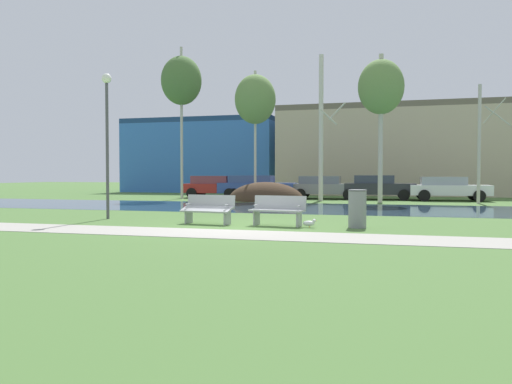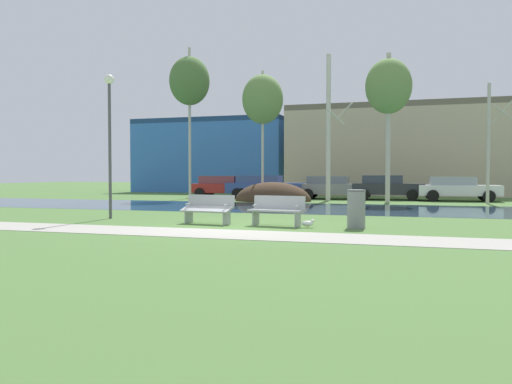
{
  "view_description": "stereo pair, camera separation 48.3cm",
  "coord_description": "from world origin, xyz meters",
  "px_view_note": "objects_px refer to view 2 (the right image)",
  "views": [
    {
      "loc": [
        4.44,
        -13.81,
        1.5
      ],
      "look_at": [
        0.22,
        1.42,
        0.95
      ],
      "focal_mm": 36.01,
      "sensor_mm": 36.0,
      "label": 1
    },
    {
      "loc": [
        4.91,
        -13.68,
        1.5
      ],
      "look_at": [
        0.22,
        1.42,
        0.95
      ],
      "focal_mm": 36.01,
      "sensor_mm": 36.0,
      "label": 2
    }
  ],
  "objects_px": {
    "streetlamp": "(110,121)",
    "parked_sedan_second_blue": "(264,186)",
    "bench_right": "(277,210)",
    "trash_bin": "(356,208)",
    "parked_suv_fifth_white": "(457,188)",
    "parked_wagon_fourth_dark": "(387,187)",
    "parked_van_nearest_red": "(224,186)",
    "bench_left": "(208,208)",
    "seagull": "(308,223)",
    "parked_hatch_third_grey": "(332,187)"
  },
  "relations": [
    {
      "from": "parked_van_nearest_red",
      "to": "bench_right",
      "type": "bearing_deg",
      "value": -64.23
    },
    {
      "from": "parked_hatch_third_grey",
      "to": "parked_wagon_fourth_dark",
      "type": "distance_m",
      "value": 3.19
    },
    {
      "from": "bench_left",
      "to": "parked_hatch_third_grey",
      "type": "distance_m",
      "value": 16.48
    },
    {
      "from": "streetlamp",
      "to": "parked_suv_fifth_white",
      "type": "height_order",
      "value": "streetlamp"
    },
    {
      "from": "parked_van_nearest_red",
      "to": "parked_suv_fifth_white",
      "type": "distance_m",
      "value": 13.83
    },
    {
      "from": "parked_sedan_second_blue",
      "to": "seagull",
      "type": "bearing_deg",
      "value": -69.61
    },
    {
      "from": "parked_sedan_second_blue",
      "to": "parked_suv_fifth_white",
      "type": "relative_size",
      "value": 1.1
    },
    {
      "from": "parked_suv_fifth_white",
      "to": "parked_van_nearest_red",
      "type": "bearing_deg",
      "value": -179.68
    },
    {
      "from": "bench_left",
      "to": "seagull",
      "type": "relative_size",
      "value": 4.07
    },
    {
      "from": "streetlamp",
      "to": "parked_sedan_second_blue",
      "type": "xyz_separation_m",
      "value": [
        0.9,
        15.39,
        -2.52
      ]
    },
    {
      "from": "bench_right",
      "to": "streetlamp",
      "type": "xyz_separation_m",
      "value": [
        -6.02,
        0.73,
        2.81
      ]
    },
    {
      "from": "seagull",
      "to": "streetlamp",
      "type": "bearing_deg",
      "value": 171.87
    },
    {
      "from": "trash_bin",
      "to": "parked_wagon_fourth_dark",
      "type": "xyz_separation_m",
      "value": [
        -0.02,
        16.51,
        0.21
      ]
    },
    {
      "from": "bench_left",
      "to": "parked_van_nearest_red",
      "type": "xyz_separation_m",
      "value": [
        -5.62,
        16.1,
        0.27
      ]
    },
    {
      "from": "bench_right",
      "to": "parked_hatch_third_grey",
      "type": "relative_size",
      "value": 0.38
    },
    {
      "from": "streetlamp",
      "to": "parked_hatch_third_grey",
      "type": "xyz_separation_m",
      "value": [
        5.09,
        15.71,
        -2.54
      ]
    },
    {
      "from": "bench_left",
      "to": "streetlamp",
      "type": "distance_m",
      "value": 4.83
    },
    {
      "from": "bench_right",
      "to": "seagull",
      "type": "xyz_separation_m",
      "value": [
        0.97,
        -0.27,
        -0.34
      ]
    },
    {
      "from": "seagull",
      "to": "parked_sedan_second_blue",
      "type": "bearing_deg",
      "value": 110.39
    },
    {
      "from": "seagull",
      "to": "bench_right",
      "type": "bearing_deg",
      "value": 164.36
    },
    {
      "from": "bench_right",
      "to": "parked_hatch_third_grey",
      "type": "distance_m",
      "value": 16.47
    },
    {
      "from": "parked_van_nearest_red",
      "to": "parked_hatch_third_grey",
      "type": "relative_size",
      "value": 0.99
    },
    {
      "from": "streetlamp",
      "to": "parked_wagon_fourth_dark",
      "type": "bearing_deg",
      "value": 62.46
    },
    {
      "from": "bench_right",
      "to": "bench_left",
      "type": "bearing_deg",
      "value": 180.0
    },
    {
      "from": "trash_bin",
      "to": "parked_hatch_third_grey",
      "type": "distance_m",
      "value": 16.68
    },
    {
      "from": "bench_right",
      "to": "seagull",
      "type": "distance_m",
      "value": 1.07
    },
    {
      "from": "seagull",
      "to": "parked_hatch_third_grey",
      "type": "distance_m",
      "value": 16.83
    },
    {
      "from": "bench_left",
      "to": "seagull",
      "type": "xyz_separation_m",
      "value": [
        3.13,
        -0.27,
        -0.34
      ]
    },
    {
      "from": "trash_bin",
      "to": "parked_suv_fifth_white",
      "type": "distance_m",
      "value": 16.55
    },
    {
      "from": "seagull",
      "to": "parked_wagon_fourth_dark",
      "type": "relative_size",
      "value": 0.1
    },
    {
      "from": "parked_sedan_second_blue",
      "to": "streetlamp",
      "type": "bearing_deg",
      "value": -93.35
    },
    {
      "from": "bench_left",
      "to": "trash_bin",
      "type": "xyz_separation_m",
      "value": [
        4.42,
        0.07,
        0.08
      ]
    },
    {
      "from": "seagull",
      "to": "parked_suv_fifth_white",
      "type": "distance_m",
      "value": 17.23
    },
    {
      "from": "bench_right",
      "to": "seagull",
      "type": "bearing_deg",
      "value": -15.64
    },
    {
      "from": "seagull",
      "to": "streetlamp",
      "type": "height_order",
      "value": "streetlamp"
    },
    {
      "from": "streetlamp",
      "to": "parked_van_nearest_red",
      "type": "height_order",
      "value": "streetlamp"
    },
    {
      "from": "parked_suv_fifth_white",
      "to": "parked_wagon_fourth_dark",
      "type": "bearing_deg",
      "value": 173.98
    },
    {
      "from": "trash_bin",
      "to": "streetlamp",
      "type": "relative_size",
      "value": 0.22
    },
    {
      "from": "parked_van_nearest_red",
      "to": "parked_sedan_second_blue",
      "type": "distance_m",
      "value": 2.65
    },
    {
      "from": "bench_left",
      "to": "seagull",
      "type": "height_order",
      "value": "bench_left"
    },
    {
      "from": "streetlamp",
      "to": "parked_sedan_second_blue",
      "type": "height_order",
      "value": "streetlamp"
    },
    {
      "from": "parked_sedan_second_blue",
      "to": "parked_hatch_third_grey",
      "type": "distance_m",
      "value": 4.2
    },
    {
      "from": "seagull",
      "to": "parked_hatch_third_grey",
      "type": "xyz_separation_m",
      "value": [
        -1.91,
        16.71,
        0.61
      ]
    },
    {
      "from": "trash_bin",
      "to": "seagull",
      "type": "distance_m",
      "value": 1.4
    },
    {
      "from": "bench_left",
      "to": "parked_van_nearest_red",
      "type": "relative_size",
      "value": 0.39
    },
    {
      "from": "parked_wagon_fourth_dark",
      "to": "parked_suv_fifth_white",
      "type": "bearing_deg",
      "value": -6.02
    },
    {
      "from": "parked_suv_fifth_white",
      "to": "streetlamp",
      "type": "bearing_deg",
      "value": -128.02
    },
    {
      "from": "trash_bin",
      "to": "bench_right",
      "type": "bearing_deg",
      "value": -178.2
    },
    {
      "from": "seagull",
      "to": "parked_van_nearest_red",
      "type": "xyz_separation_m",
      "value": [
        -8.75,
        16.37,
        0.61
      ]
    },
    {
      "from": "bench_right",
      "to": "parked_sedan_second_blue",
      "type": "relative_size",
      "value": 0.35
    }
  ]
}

